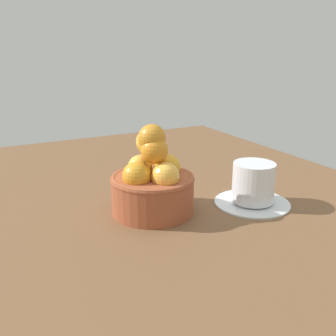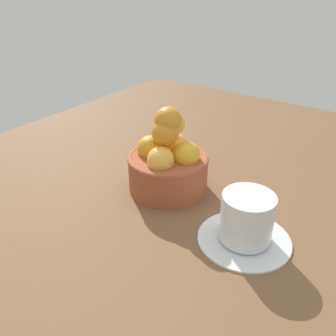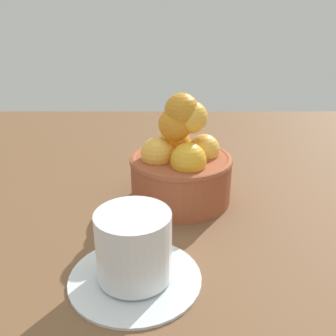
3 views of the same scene
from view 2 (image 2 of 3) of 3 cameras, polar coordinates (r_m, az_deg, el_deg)
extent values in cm
cube|color=brown|center=(62.45, 0.01, -5.07)|extent=(112.02, 89.75, 4.87)
cylinder|color=#9E4C2D|center=(59.55, 0.01, -0.69)|extent=(13.17, 13.17, 6.12)
torus|color=#9E4C2D|center=(58.28, 0.01, 1.59)|extent=(13.37, 13.37, 1.00)
sphere|color=orange|center=(58.85, -2.82, 3.10)|extent=(4.42, 4.42, 4.42)
sphere|color=#F3AE3F|center=(55.18, -1.18, 1.27)|extent=(4.33, 4.33, 4.33)
sphere|color=gold|center=(56.80, 2.94, 2.09)|extent=(4.43, 4.43, 4.43)
sphere|color=#F0B544|center=(60.38, 1.10, 3.83)|extent=(4.03, 4.03, 4.03)
sphere|color=orange|center=(55.57, -0.35, 5.69)|extent=(4.28, 4.28, 4.28)
sphere|color=#F3B03B|center=(56.57, 1.12, 7.07)|extent=(4.03, 4.03, 4.03)
sphere|color=orange|center=(55.22, -0.22, 7.48)|extent=(4.31, 4.31, 4.31)
cylinder|color=silver|center=(51.04, 12.05, -10.96)|extent=(12.80, 12.80, 0.60)
cylinder|color=white|center=(48.83, 12.48, -7.69)|extent=(7.06, 7.06, 6.66)
camera|label=1|loc=(0.57, -65.02, 5.85)|focal=41.65mm
camera|label=3|loc=(0.44, 56.68, 5.77)|focal=41.39mm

